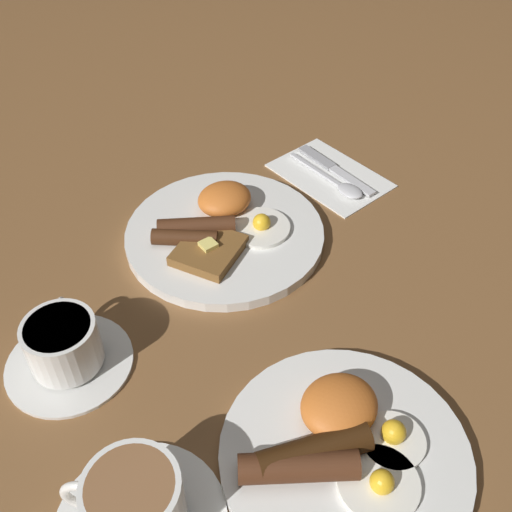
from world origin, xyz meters
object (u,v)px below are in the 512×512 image
(breakfast_plate_far, at_px, (341,448))
(spoon, at_px, (342,186))
(teacup_far, at_px, (136,508))
(knife, at_px, (332,167))
(teacup_near, at_px, (65,348))
(breakfast_plate_near, at_px, (223,230))

(breakfast_plate_far, xyz_separation_m, spoon, (-0.30, -0.32, -0.01))
(teacup_far, distance_m, knife, 0.60)
(breakfast_plate_far, xyz_separation_m, teacup_near, (0.17, -0.27, 0.01))
(teacup_far, distance_m, spoon, 0.56)
(teacup_near, bearing_deg, teacup_far, 83.18)
(knife, relative_size, spoon, 1.05)
(breakfast_plate_near, bearing_deg, knife, -173.28)
(breakfast_plate_far, height_order, teacup_far, teacup_far)
(teacup_near, bearing_deg, breakfast_plate_far, 121.99)
(teacup_far, relative_size, knife, 0.99)
(knife, bearing_deg, breakfast_plate_far, -42.34)
(teacup_far, relative_size, spoon, 1.04)
(teacup_far, xyz_separation_m, knife, (-0.52, -0.31, -0.03))
(breakfast_plate_far, relative_size, knife, 1.55)
(teacup_far, bearing_deg, knife, -149.34)
(breakfast_plate_near, height_order, spoon, breakfast_plate_near)
(teacup_near, xyz_separation_m, teacup_far, (0.02, 0.21, 0.00))
(breakfast_plate_far, bearing_deg, teacup_near, -58.01)
(breakfast_plate_near, height_order, knife, breakfast_plate_near)
(breakfast_plate_near, xyz_separation_m, spoon, (-0.21, 0.02, -0.00))
(spoon, bearing_deg, teacup_near, -86.19)
(teacup_far, bearing_deg, teacup_near, -96.82)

